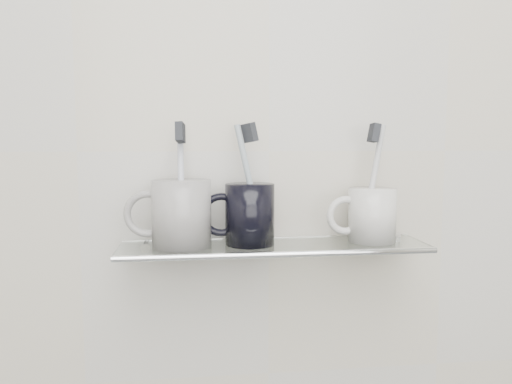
{
  "coord_description": "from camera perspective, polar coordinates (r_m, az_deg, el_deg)",
  "views": [
    {
      "loc": [
        -0.13,
        0.25,
        1.27
      ],
      "look_at": [
        -0.03,
        1.04,
        1.19
      ],
      "focal_mm": 35.0,
      "sensor_mm": 36.0,
      "label": 1
    }
  ],
  "objects": [
    {
      "name": "mug_center_handle",
      "position": [
        0.81,
        -3.98,
        -2.61
      ],
      "size": [
        0.07,
        0.01,
        0.07
      ],
      "primitive_type": "torus",
      "rotation": [
        1.57,
        0.0,
        0.0
      ],
      "color": "black",
      "rests_on": "mug_center"
    },
    {
      "name": "mug_left",
      "position": [
        0.8,
        -8.51,
        -2.42
      ],
      "size": [
        0.12,
        0.12,
        0.11
      ],
      "primitive_type": "cylinder",
      "rotation": [
        0.0,
        0.0,
        0.31
      ],
      "color": "white",
      "rests_on": "shelf_glass"
    },
    {
      "name": "shelf_glass",
      "position": [
        0.82,
        2.1,
        -6.26
      ],
      "size": [
        0.5,
        0.12,
        0.01
      ],
      "primitive_type": "cube",
      "color": "silver",
      "rests_on": "wall_back"
    },
    {
      "name": "mug_left_handle",
      "position": [
        0.81,
        -12.3,
        -2.46
      ],
      "size": [
        0.08,
        0.01,
        0.08
      ],
      "primitive_type": "torus",
      "rotation": [
        1.57,
        0.0,
        0.0
      ],
      "color": "white",
      "rests_on": "mug_left"
    },
    {
      "name": "mug_right_handle",
      "position": [
        0.84,
        10.2,
        -2.65
      ],
      "size": [
        0.07,
        0.01,
        0.07
      ],
      "primitive_type": "torus",
      "rotation": [
        1.57,
        0.0,
        0.0
      ],
      "color": "silver",
      "rests_on": "mug_right"
    },
    {
      "name": "bracket_right",
      "position": [
        0.92,
        14.72,
        -5.78
      ],
      "size": [
        0.02,
        0.03,
        0.02
      ],
      "primitive_type": "cylinder",
      "rotation": [
        1.57,
        0.0,
        0.0
      ],
      "color": "silver",
      "rests_on": "wall_back"
    },
    {
      "name": "bristles_left",
      "position": [
        0.8,
        -8.65,
        6.74
      ],
      "size": [
        0.02,
        0.03,
        0.04
      ],
      "primitive_type": "cube",
      "rotation": [
        -0.26,
        -0.06,
        -0.19
      ],
      "color": "#24262B",
      "rests_on": "toothbrush_left"
    },
    {
      "name": "wall_back",
      "position": [
        0.86,
        1.49,
        4.68
      ],
      "size": [
        2.5,
        0.0,
        2.5
      ],
      "primitive_type": "plane",
      "rotation": [
        1.57,
        0.0,
        0.0
      ],
      "color": "beige",
      "rests_on": "ground"
    },
    {
      "name": "mug_right",
      "position": [
        0.86,
        13.12,
        -2.57
      ],
      "size": [
        0.1,
        0.1,
        0.09
      ],
      "primitive_type": "cylinder",
      "rotation": [
        0.0,
        0.0,
        -0.35
      ],
      "color": "silver",
      "rests_on": "shelf_glass"
    },
    {
      "name": "bristles_center",
      "position": [
        0.8,
        -0.73,
        6.81
      ],
      "size": [
        0.03,
        0.03,
        0.03
      ],
      "primitive_type": "cube",
      "rotation": [
        -0.12,
        -0.19,
        0.68
      ],
      "color": "#24262B",
      "rests_on": "toothbrush_center"
    },
    {
      "name": "shelf_rail",
      "position": [
        0.76,
        2.76,
        -7.14
      ],
      "size": [
        0.5,
        0.01,
        0.01
      ],
      "primitive_type": "cylinder",
      "rotation": [
        0.0,
        1.57,
        0.0
      ],
      "color": "silver",
      "rests_on": "shelf_glass"
    },
    {
      "name": "mug_center",
      "position": [
        0.81,
        -0.72,
        -2.56
      ],
      "size": [
        0.08,
        0.08,
        0.1
      ],
      "primitive_type": "cylinder",
      "rotation": [
        0.0,
        0.0,
        -0.04
      ],
      "color": "black",
      "rests_on": "shelf_glass"
    },
    {
      "name": "bristles_right",
      "position": [
        0.85,
        13.34,
        6.6
      ],
      "size": [
        0.02,
        0.02,
        0.03
      ],
      "primitive_type": "cube",
      "rotation": [
        -0.07,
        0.19,
        0.03
      ],
      "color": "#24262B",
      "rests_on": "toothbrush_right"
    },
    {
      "name": "bracket_left",
      "position": [
        0.86,
        -12.44,
        -6.53
      ],
      "size": [
        0.02,
        0.03,
        0.02
      ],
      "primitive_type": "cylinder",
      "rotation": [
        1.57,
        0.0,
        0.0
      ],
      "color": "silver",
      "rests_on": "wall_back"
    },
    {
      "name": "toothbrush_center",
      "position": [
        0.8,
        -0.72,
        1.09
      ],
      "size": [
        0.05,
        0.02,
        0.19
      ],
      "primitive_type": "cylinder",
      "rotation": [
        -0.12,
        -0.19,
        0.68
      ],
      "color": "#88A3AF",
      "rests_on": "mug_center"
    },
    {
      "name": "chrome_cap",
      "position": [
        0.87,
        15.2,
        -4.96
      ],
      "size": [
        0.03,
        0.03,
        0.01
      ],
      "primitive_type": "cylinder",
      "color": "silver",
      "rests_on": "shelf_glass"
    },
    {
      "name": "toothbrush_right",
      "position": [
        0.85,
        13.21,
        1.2
      ],
      "size": [
        0.05,
        0.02,
        0.19
      ],
      "primitive_type": "cylinder",
      "rotation": [
        -0.07,
        0.19,
        0.03
      ],
      "color": "silver",
      "rests_on": "mug_right"
    },
    {
      "name": "toothbrush_left",
      "position": [
        0.8,
        -8.56,
        0.99
      ],
      "size": [
        0.01,
        0.06,
        0.19
      ],
      "primitive_type": "cylinder",
      "rotation": [
        -0.26,
        -0.06,
        -0.19
      ],
      "color": "silver",
      "rests_on": "mug_left"
    }
  ]
}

